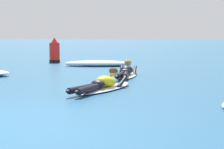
{
  "coord_description": "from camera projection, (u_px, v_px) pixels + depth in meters",
  "views": [
    {
      "loc": [
        2.65,
        -5.87,
        1.36
      ],
      "look_at": [
        1.17,
        5.68,
        0.2
      ],
      "focal_mm": 68.74,
      "sensor_mm": 36.0,
      "label": 1
    }
  ],
  "objects": [
    {
      "name": "whitewater_mid_right",
      "position": [
        98.0,
        64.0,
        16.92
      ],
      "size": [
        2.69,
        1.01,
        0.23
      ],
      "color": "white",
      "rests_on": "ground"
    },
    {
      "name": "ground_plane",
      "position": [
        96.0,
        68.0,
        16.13
      ],
      "size": [
        120.0,
        120.0,
        0.0
      ],
      "primitive_type": "plane",
      "color": "#235B84"
    },
    {
      "name": "surfer_near",
      "position": [
        103.0,
        85.0,
        9.95
      ],
      "size": [
        1.3,
        2.68,
        0.53
      ],
      "color": "silver",
      "rests_on": "ground"
    },
    {
      "name": "surfer_far",
      "position": [
        126.0,
        72.0,
        12.92
      ],
      "size": [
        0.6,
        2.55,
        0.55
      ],
      "color": "white",
      "rests_on": "ground"
    },
    {
      "name": "channel_marker_buoy",
      "position": [
        55.0,
        52.0,
        18.95
      ],
      "size": [
        0.48,
        0.48,
        1.11
      ],
      "color": "red",
      "rests_on": "ground"
    }
  ]
}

